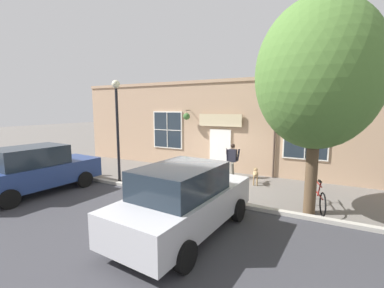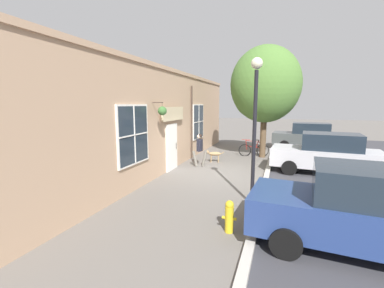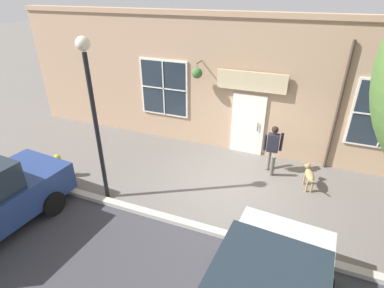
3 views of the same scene
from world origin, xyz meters
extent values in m
plane|color=#66605B|center=(0.00, 0.00, 0.00)|extent=(90.00, 90.00, 0.00)
cube|color=#B2ADA3|center=(2.00, 0.00, 0.06)|extent=(0.20, 28.00, 0.12)
cube|color=tan|center=(-2.35, 0.00, 2.18)|extent=(0.30, 18.00, 4.37)
cube|color=tan|center=(-2.35, 0.00, 4.45)|extent=(0.42, 18.00, 0.16)
cube|color=white|center=(-2.18, -0.16, 1.05)|extent=(0.10, 1.10, 2.10)
cube|color=#232D38|center=(-2.15, -0.16, 1.00)|extent=(0.03, 0.90, 1.90)
cylinder|color=#47382D|center=(-2.09, 0.19, 1.05)|extent=(0.03, 0.03, 0.30)
cube|color=beige|center=(-2.08, -0.16, 2.55)|extent=(0.08, 2.20, 0.60)
cylinder|color=#47382D|center=(-2.12, 2.43, 1.96)|extent=(0.09, 0.09, 3.93)
cylinder|color=#47382D|center=(-1.96, -1.85, 3.03)|extent=(0.44, 0.04, 0.04)
cylinder|color=#47382D|center=(-1.78, -1.85, 2.85)|extent=(0.01, 0.01, 0.34)
cone|color=#2D2823|center=(-1.78, -1.85, 2.63)|extent=(0.32, 0.32, 0.18)
sphere|color=#3D6B33|center=(-1.78, -1.85, 2.72)|extent=(0.34, 0.34, 0.34)
cube|color=white|center=(-2.18, -3.26, 1.95)|extent=(0.08, 1.82, 2.02)
cube|color=#232D38|center=(-2.15, -3.26, 1.95)|extent=(0.03, 1.70, 1.90)
cube|color=white|center=(-2.13, -3.26, 1.95)|extent=(0.04, 0.04, 1.90)
cube|color=white|center=(-2.13, -3.26, 1.95)|extent=(0.04, 1.70, 0.04)
cube|color=white|center=(-2.18, 3.70, 1.95)|extent=(0.08, 1.82, 2.02)
cube|color=#232D38|center=(-2.15, 3.70, 1.95)|extent=(0.03, 1.70, 1.90)
cube|color=white|center=(-2.13, 3.70, 1.95)|extent=(0.04, 0.04, 1.90)
cube|color=white|center=(-2.13, 3.70, 1.95)|extent=(0.04, 1.70, 0.04)
cylinder|color=#6B665B|center=(-1.36, 0.74, 0.38)|extent=(0.29, 0.14, 0.77)
cylinder|color=#6B665B|center=(-0.94, 0.92, 0.38)|extent=(0.29, 0.14, 0.77)
cube|color=black|center=(-1.15, 0.83, 1.04)|extent=(0.23, 0.35, 0.55)
sphere|color=beige|center=(-1.17, 0.83, 1.46)|extent=(0.21, 0.21, 0.21)
sphere|color=black|center=(-1.14, 0.83, 1.48)|extent=(0.20, 0.20, 0.20)
cylinder|color=black|center=(-1.11, 0.60, 1.03)|extent=(0.16, 0.09, 0.57)
cylinder|color=black|center=(-1.26, 1.06, 1.05)|extent=(0.33, 0.10, 0.52)
ellipsoid|color=#997A51|center=(-0.71, 1.98, 0.44)|extent=(0.66, 0.36, 0.20)
cylinder|color=#997A51|center=(-0.87, 1.87, 0.18)|extent=(0.06, 0.06, 0.35)
cylinder|color=#997A51|center=(-0.90, 2.00, 0.18)|extent=(0.06, 0.06, 0.35)
cylinder|color=#997A51|center=(-0.51, 1.96, 0.18)|extent=(0.06, 0.06, 0.35)
cylinder|color=#997A51|center=(-0.54, 2.09, 0.18)|extent=(0.06, 0.06, 0.35)
sphere|color=#997A51|center=(-1.07, 1.89, 0.52)|extent=(0.17, 0.17, 0.17)
cone|color=#997A51|center=(-1.17, 1.87, 0.50)|extent=(0.12, 0.11, 0.09)
cone|color=#997A51|center=(-1.05, 1.85, 0.60)|extent=(0.06, 0.06, 0.07)
cone|color=#997A51|center=(-1.07, 1.94, 0.60)|extent=(0.06, 0.06, 0.07)
cylinder|color=#997A51|center=(-0.32, 2.07, 0.49)|extent=(0.21, 0.08, 0.14)
cylinder|color=brown|center=(1.51, 4.14, 1.36)|extent=(0.33, 0.33, 2.71)
ellipsoid|color=#4C7533|center=(1.51, 4.14, 4.03)|extent=(3.77, 3.39, 4.14)
sphere|color=#4C7533|center=(0.99, 4.52, 3.37)|extent=(2.44, 2.44, 2.44)
torus|color=black|center=(0.53, 4.12, 0.33)|extent=(0.70, 0.20, 0.70)
torus|color=black|center=(1.50, 4.49, 0.33)|extent=(0.70, 0.20, 0.70)
cylinder|color=maroon|center=(1.01, 4.31, 0.53)|extent=(0.93, 0.39, 0.17)
cylinder|color=maroon|center=(1.18, 4.37, 0.67)|extent=(0.22, 0.11, 0.48)
cylinder|color=maroon|center=(0.97, 4.29, 0.85)|extent=(0.79, 0.33, 0.15)
cylinder|color=maroon|center=(0.60, 4.15, 0.65)|extent=(0.12, 0.08, 0.58)
cylinder|color=maroon|center=(0.57, 4.14, 0.95)|extent=(0.45, 0.13, 0.03)
ellipsoid|color=black|center=(1.18, 4.37, 0.93)|extent=(0.27, 0.18, 0.09)
cube|color=navy|center=(4.09, -4.93, 0.69)|extent=(4.42, 2.09, 0.76)
cube|color=#1E2833|center=(4.30, -4.95, 1.41)|extent=(2.35, 1.72, 0.68)
cylinder|color=black|center=(2.69, -5.71, 0.31)|extent=(0.63, 0.23, 0.62)
cylinder|color=black|center=(2.82, -3.95, 0.31)|extent=(0.63, 0.23, 0.62)
cube|color=#B7B7BC|center=(4.26, 1.45, 0.69)|extent=(4.42, 2.09, 0.76)
cube|color=#1E2833|center=(4.48, 1.43, 1.41)|extent=(2.35, 1.72, 0.68)
cylinder|color=black|center=(2.87, 0.67, 0.31)|extent=(0.63, 0.23, 0.62)
cylinder|color=black|center=(3.00, 2.43, 0.31)|extent=(0.63, 0.23, 0.62)
cylinder|color=black|center=(5.53, 0.47, 0.31)|extent=(0.63, 0.23, 0.62)
cylinder|color=black|center=(5.66, 2.22, 0.31)|extent=(0.63, 0.23, 0.62)
cube|color=#474C4C|center=(4.08, 7.83, 0.69)|extent=(4.42, 2.09, 0.76)
cube|color=#1E2833|center=(4.29, 7.81, 1.41)|extent=(2.35, 1.72, 0.68)
cylinder|color=black|center=(2.68, 7.05, 0.31)|extent=(0.63, 0.23, 0.62)
cylinder|color=black|center=(2.82, 8.81, 0.31)|extent=(0.63, 0.23, 0.62)
cylinder|color=black|center=(5.34, 6.85, 0.31)|extent=(0.63, 0.23, 0.62)
cylinder|color=black|center=(5.48, 8.60, 0.31)|extent=(0.63, 0.23, 0.62)
cylinder|color=black|center=(1.76, -3.13, 1.95)|extent=(0.11, 0.11, 3.90)
sphere|color=beige|center=(1.76, -3.13, 4.08)|extent=(0.32, 0.32, 0.32)
cylinder|color=gold|center=(1.46, -5.04, 0.31)|extent=(0.20, 0.20, 0.62)
sphere|color=gold|center=(1.46, -5.04, 0.67)|extent=(0.20, 0.20, 0.20)
cylinder|color=gold|center=(1.58, -5.04, 0.34)|extent=(0.10, 0.07, 0.07)
cylinder|color=gold|center=(1.34, -5.04, 0.34)|extent=(0.10, 0.07, 0.07)
camera|label=1|loc=(9.63, 4.44, 3.10)|focal=24.00mm
camera|label=2|loc=(2.52, -10.63, 2.96)|focal=24.00mm
camera|label=3|loc=(7.08, 1.50, 5.16)|focal=28.00mm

